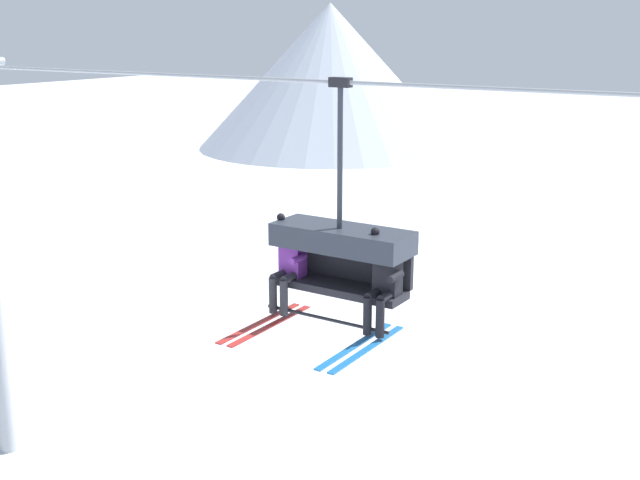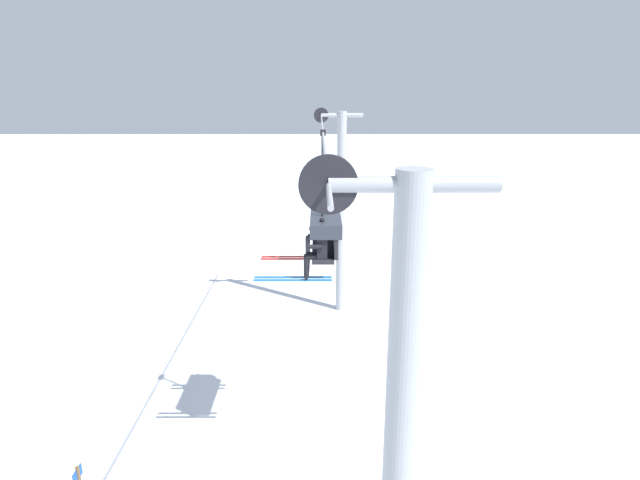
{
  "view_description": "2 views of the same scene",
  "coord_description": "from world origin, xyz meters",
  "px_view_note": "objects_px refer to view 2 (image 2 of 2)",
  "views": [
    {
      "loc": [
        6.9,
        -9.27,
        8.69
      ],
      "look_at": [
        1.49,
        -0.85,
        6.01
      ],
      "focal_mm": 45.0,
      "sensor_mm": 36.0,
      "label": 1
    },
    {
      "loc": [
        12.66,
        -0.89,
        8.85
      ],
      "look_at": [
        1.74,
        -0.86,
        5.62
      ],
      "focal_mm": 28.0,
      "sensor_mm": 36.0,
      "label": 2
    }
  ],
  "objects_px": {
    "lift_tower_near": "(341,210)",
    "skier_purple": "(317,231)",
    "chairlift_chair": "(326,227)",
    "skier_black": "(316,249)"
  },
  "relations": [
    {
      "from": "lift_tower_near",
      "to": "skier_purple",
      "type": "xyz_separation_m",
      "value": [
        7.94,
        -0.92,
        1.31
      ]
    },
    {
      "from": "chairlift_chair",
      "to": "lift_tower_near",
      "type": "bearing_deg",
      "value": 175.32
    },
    {
      "from": "chairlift_chair",
      "to": "skier_black",
      "type": "bearing_deg",
      "value": -16.67
    },
    {
      "from": "lift_tower_near",
      "to": "skier_purple",
      "type": "bearing_deg",
      "value": -6.63
    },
    {
      "from": "chairlift_chair",
      "to": "skier_black",
      "type": "distance_m",
      "value": 0.8
    },
    {
      "from": "skier_purple",
      "to": "skier_black",
      "type": "distance_m",
      "value": 1.43
    },
    {
      "from": "chairlift_chair",
      "to": "skier_purple",
      "type": "relative_size",
      "value": 1.79
    },
    {
      "from": "skier_black",
      "to": "chairlift_chair",
      "type": "bearing_deg",
      "value": 163.33
    },
    {
      "from": "lift_tower_near",
      "to": "skier_purple",
      "type": "relative_size",
      "value": 4.89
    },
    {
      "from": "lift_tower_near",
      "to": "skier_purple",
      "type": "height_order",
      "value": "lift_tower_near"
    }
  ]
}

